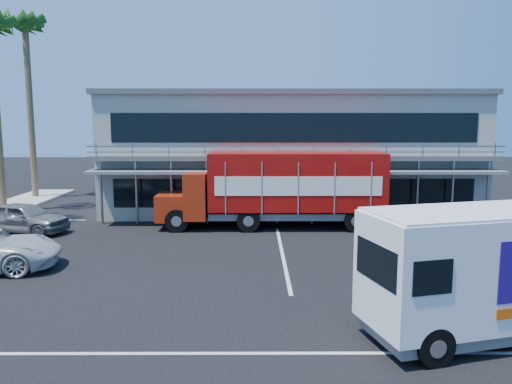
{
  "coord_description": "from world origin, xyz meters",
  "views": [
    {
      "loc": [
        0.82,
        -17.38,
        5.58
      ],
      "look_at": [
        0.89,
        5.54,
        2.3
      ],
      "focal_mm": 35.0,
      "sensor_mm": 36.0,
      "label": 1
    }
  ],
  "objects": [
    {
      "name": "ground",
      "position": [
        0.0,
        0.0,
        0.0
      ],
      "size": [
        120.0,
        120.0,
        0.0
      ],
      "primitive_type": "plane",
      "color": "black",
      "rests_on": "ground"
    },
    {
      "name": "building",
      "position": [
        3.0,
        14.94,
        3.66
      ],
      "size": [
        22.4,
        12.0,
        7.3
      ],
      "color": "gray",
      "rests_on": "ground"
    },
    {
      "name": "palm_f",
      "position": [
        -15.1,
        18.5,
        11.47
      ],
      "size": [
        2.8,
        2.8,
        13.25
      ],
      "color": "brown",
      "rests_on": "ground"
    },
    {
      "name": "red_truck",
      "position": [
        2.19,
        8.5,
        2.18
      ],
      "size": [
        11.75,
        2.88,
        3.95
      ],
      "rotation": [
        0.0,
        0.0,
        -0.0
      ],
      "color": "#99240C",
      "rests_on": "ground"
    },
    {
      "name": "white_van",
      "position": [
        7.05,
        -5.0,
        1.79
      ],
      "size": [
        7.29,
        4.05,
        3.38
      ],
      "rotation": [
        0.0,
        0.0,
        0.26
      ],
      "color": "white",
      "rests_on": "ground"
    },
    {
      "name": "parked_car_e",
      "position": [
        -10.75,
        7.2,
        0.77
      ],
      "size": [
        4.85,
        2.89,
        1.55
      ],
      "primitive_type": "imported",
      "rotation": [
        0.0,
        0.0,
        1.32
      ],
      "color": "slate",
      "rests_on": "ground"
    }
  ]
}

